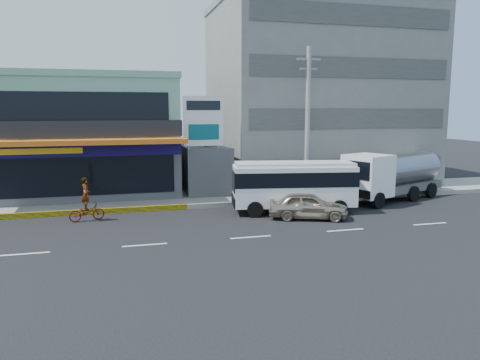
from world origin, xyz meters
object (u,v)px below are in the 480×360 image
(sedan, at_px, (308,206))
(tanker_truck, at_px, (391,175))
(satellite_dish, at_px, (206,145))
(motorcycle_rider, at_px, (86,207))
(minibus, at_px, (294,183))
(utility_pole_near, at_px, (308,123))
(billboard, at_px, (203,127))
(shop_building, at_px, (87,139))
(concrete_building, at_px, (316,97))

(sedan, relative_size, tanker_truck, 0.52)
(satellite_dish, xyz_separation_m, motorcycle_rider, (-7.75, -5.47, -2.78))
(minibus, bearing_deg, utility_pole_near, 54.71)
(minibus, xyz_separation_m, sedan, (0.18, -1.75, -1.04))
(minibus, distance_m, tanker_truck, 7.88)
(billboard, height_order, minibus, billboard)
(tanker_truck, xyz_separation_m, motorcycle_rider, (-19.42, -0.84, -0.93))
(minibus, bearing_deg, motorcycle_rider, 175.36)
(shop_building, bearing_deg, sedan, -42.39)
(shop_building, relative_size, concrete_building, 0.77)
(satellite_dish, relative_size, sedan, 0.34)
(shop_building, distance_m, tanker_truck, 21.21)
(satellite_dish, relative_size, utility_pole_near, 0.15)
(shop_building, height_order, concrete_building, concrete_building)
(tanker_truck, height_order, motorcycle_rider, tanker_truck)
(shop_building, bearing_deg, minibus, -37.99)
(billboard, bearing_deg, sedan, -53.70)
(satellite_dish, height_order, minibus, satellite_dish)
(minibus, bearing_deg, satellite_dish, 121.90)
(motorcycle_rider, bearing_deg, billboard, 26.87)
(minibus, xyz_separation_m, tanker_truck, (7.68, 1.79, -0.06))
(tanker_truck, bearing_deg, billboard, 166.90)
(billboard, bearing_deg, concrete_building, 28.92)
(concrete_building, distance_m, satellite_dish, 11.30)
(minibus, bearing_deg, billboard, 134.21)
(shop_building, height_order, sedan, shop_building)
(utility_pole_near, distance_m, motorcycle_rider, 14.54)
(shop_building, height_order, utility_pole_near, utility_pole_near)
(shop_building, height_order, billboard, shop_building)
(shop_building, bearing_deg, satellite_dish, -20.21)
(concrete_building, xyz_separation_m, minibus, (-6.00, -10.43, -5.21))
(concrete_building, xyz_separation_m, motorcycle_rider, (-17.75, -9.47, -6.20))
(shop_building, height_order, minibus, shop_building)
(satellite_dish, relative_size, billboard, 0.22)
(utility_pole_near, bearing_deg, satellite_dish, 149.04)
(satellite_dish, xyz_separation_m, sedan, (4.18, -8.18, -2.83))
(concrete_building, bearing_deg, utility_pole_near, -117.76)
(shop_building, distance_m, utility_pole_near, 15.50)
(utility_pole_near, xyz_separation_m, tanker_truck, (5.68, -1.03, -3.43))
(shop_building, relative_size, utility_pole_near, 1.24)
(utility_pole_near, bearing_deg, minibus, -125.29)
(concrete_building, bearing_deg, shop_building, -176.65)
(shop_building, relative_size, motorcycle_rider, 5.14)
(utility_pole_near, xyz_separation_m, minibus, (-2.00, -2.83, -3.36))
(sedan, bearing_deg, minibus, 26.56)
(satellite_dish, height_order, utility_pole_near, utility_pole_near)
(satellite_dish, bearing_deg, sedan, -62.91)
(minibus, distance_m, motorcycle_rider, 11.83)
(concrete_building, bearing_deg, satellite_dish, -158.20)
(tanker_truck, bearing_deg, utility_pole_near, 169.69)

